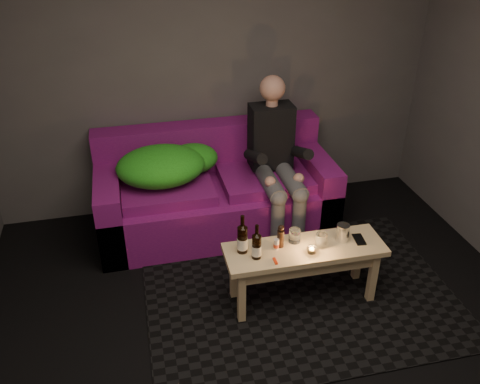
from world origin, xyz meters
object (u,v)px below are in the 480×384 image
at_px(person, 276,157).
at_px(steel_cup, 343,233).
at_px(beer_bottle_b, 257,246).
at_px(beer_bottle_a, 242,239).
at_px(coffee_table, 304,257).
at_px(sofa, 215,194).

bearing_deg(person, steel_cup, -77.43).
height_order(person, steel_cup, person).
height_order(person, beer_bottle_b, person).
bearing_deg(beer_bottle_a, beer_bottle_b, -49.01).
distance_m(coffee_table, beer_bottle_b, 0.41).
height_order(coffee_table, beer_bottle_b, beer_bottle_b).
bearing_deg(coffee_table, beer_bottle_b, -174.59).
relative_size(beer_bottle_b, steel_cup, 2.07).
relative_size(sofa, steel_cup, 15.88).
relative_size(beer_bottle_a, beer_bottle_b, 1.11).
bearing_deg(person, beer_bottle_a, -119.22).
relative_size(sofa, person, 1.50).
xyz_separation_m(sofa, coffee_table, (0.43, -1.15, 0.07)).
distance_m(sofa, beer_bottle_b, 1.21).
distance_m(coffee_table, beer_bottle_a, 0.49).
height_order(sofa, beer_bottle_a, sofa).
relative_size(sofa, beer_bottle_a, 6.91).
bearing_deg(person, coffee_table, -94.40).
relative_size(coffee_table, steel_cup, 8.97).
distance_m(sofa, person, 0.66).
distance_m(beer_bottle_a, beer_bottle_b, 0.12).
xyz_separation_m(coffee_table, beer_bottle_b, (-0.37, -0.03, 0.18)).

